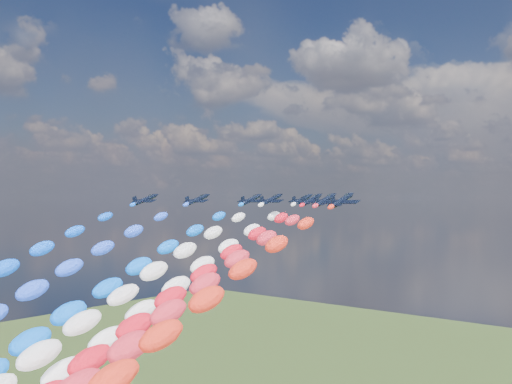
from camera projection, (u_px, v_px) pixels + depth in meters
The scene contains 12 objects.
jet_0 at pixel (145, 200), 166.87m from camera, with size 7.82×10.49×2.31m, color black, non-canonical shape.
jet_1 at pixel (197, 200), 168.03m from camera, with size 7.82×10.49×2.31m, color black, non-canonical shape.
jet_2 at pixel (251, 200), 171.27m from camera, with size 7.82×10.49×2.31m, color black, non-canonical shape.
trail_2 at pixel (50, 343), 121.91m from camera, with size 6.38×124.87×61.73m, color #0863F6, non-canonical shape.
jet_3 at pixel (271, 200), 161.70m from camera, with size 7.82×10.49×2.31m, color black, non-canonical shape.
trail_3 at pixel (62, 355), 112.35m from camera, with size 6.38×124.87×61.73m, color white, non-canonical shape.
jet_4 at pixel (302, 200), 173.43m from camera, with size 7.82×10.49×2.31m, color black, non-canonical shape.
trail_4 at pixel (125, 341), 124.07m from camera, with size 6.38×124.87×61.73m, color white, non-canonical shape.
jet_5 at pixel (312, 200), 158.00m from camera, with size 7.82×10.49×2.31m, color black, non-canonical shape.
trail_5 at pixel (114, 361), 108.64m from camera, with size 6.38×124.87×61.73m, color red, non-canonical shape.
jet_6 at pixel (325, 200), 142.56m from camera, with size 7.82×10.49×2.31m, color black, non-canonical shape.
jet_7 at pixel (342, 200), 125.53m from camera, with size 7.82×10.49×2.31m, color black, non-canonical shape.
Camera 1 is at (98.74, -116.24, 107.04)m, focal length 42.25 mm.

